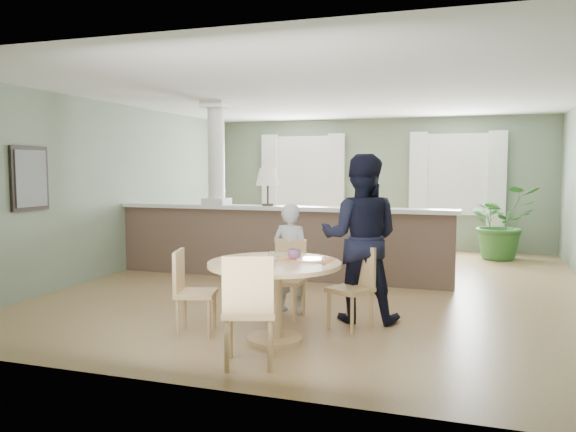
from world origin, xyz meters
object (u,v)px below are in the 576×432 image
(sofa, at_px, (333,237))
(child_person, at_px, (291,258))
(chair_side, at_px, (189,288))
(man_person, at_px, (360,238))
(dining_table, at_px, (275,278))
(chair_far_man, at_px, (354,283))
(chair_near, at_px, (249,306))
(chair_far_boy, at_px, (288,275))
(houseplant, at_px, (501,222))

(sofa, bearing_deg, child_person, -73.31)
(chair_side, distance_m, man_person, 1.92)
(dining_table, bearing_deg, chair_far_man, 46.91)
(chair_far_man, distance_m, chair_side, 1.71)
(chair_far_man, bearing_deg, chair_side, -126.77)
(chair_near, xyz_separation_m, chair_side, (-0.94, 0.73, -0.06))
(chair_far_boy, bearing_deg, man_person, 7.65)
(chair_far_man, distance_m, man_person, 0.54)
(sofa, distance_m, chair_side, 4.46)
(chair_far_man, relative_size, man_person, 0.47)
(man_person, bearing_deg, sofa, -76.65)
(sofa, distance_m, dining_table, 4.41)
(chair_far_boy, height_order, chair_near, chair_near)
(houseplant, height_order, man_person, man_person)
(sofa, height_order, chair_side, sofa)
(child_person, bearing_deg, houseplant, -107.28)
(chair_near, bearing_deg, dining_table, -106.14)
(sofa, bearing_deg, chair_far_boy, -73.27)
(sofa, height_order, houseplant, houseplant)
(houseplant, distance_m, chair_near, 7.07)
(chair_far_man, height_order, child_person, child_person)
(chair_far_boy, bearing_deg, chair_side, -127.13)
(chair_far_boy, distance_m, chair_side, 1.20)
(chair_side, distance_m, child_person, 1.34)
(chair_side, bearing_deg, chair_near, -143.18)
(chair_far_boy, distance_m, child_person, 0.23)
(chair_far_boy, relative_size, child_person, 0.68)
(chair_near, bearing_deg, chair_side, -56.81)
(chair_far_man, bearing_deg, child_person, -176.96)
(chair_far_boy, xyz_separation_m, chair_far_man, (0.80, -0.21, -0.01))
(chair_near, distance_m, child_person, 1.86)
(chair_near, distance_m, chair_side, 1.20)
(houseplant, distance_m, man_person, 5.21)
(sofa, height_order, chair_far_man, sofa)
(sofa, bearing_deg, chair_far_man, -61.58)
(sofa, distance_m, man_person, 3.60)
(child_person, distance_m, man_person, 0.87)
(chair_side, bearing_deg, sofa, -21.00)
(chair_side, bearing_deg, chair_far_boy, -53.57)
(dining_table, height_order, child_person, child_person)
(chair_far_boy, xyz_separation_m, chair_near, (0.20, -1.68, 0.06))
(dining_table, relative_size, chair_side, 1.50)
(dining_table, bearing_deg, sofa, 96.14)
(houseplant, relative_size, chair_side, 1.58)
(sofa, xyz_separation_m, child_person, (0.29, -3.32, 0.17))
(chair_near, height_order, chair_side, chair_near)
(houseplant, height_order, chair_far_boy, houseplant)
(sofa, xyz_separation_m, chair_side, (-0.43, -4.44, -0.00))
(chair_far_man, xyz_separation_m, child_person, (-0.82, 0.38, 0.17))
(houseplant, xyz_separation_m, man_person, (-1.68, -4.92, 0.24))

